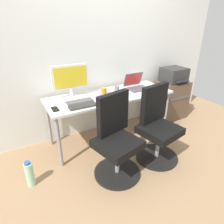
{
  "coord_description": "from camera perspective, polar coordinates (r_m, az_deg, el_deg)",
  "views": [
    {
      "loc": [
        -1.21,
        -2.23,
        1.64
      ],
      "look_at": [
        0.0,
        -0.05,
        0.46
      ],
      "focal_mm": 31.21,
      "sensor_mm": 36.0,
      "label": 1
    }
  ],
  "objects": [
    {
      "name": "ground_plane",
      "position": [
        3.02,
        -0.46,
        -7.47
      ],
      "size": [
        5.28,
        5.28,
        0.0
      ],
      "primitive_type": "plane",
      "color": "#9E7A56"
    },
    {
      "name": "back_wall",
      "position": [
        2.91,
        -4.47,
        18.61
      ],
      "size": [
        4.4,
        0.04,
        2.6
      ],
      "primitive_type": "cube",
      "color": "silver",
      "rests_on": "ground"
    },
    {
      "name": "desk",
      "position": [
        2.73,
        -0.51,
        3.87
      ],
      "size": [
        1.76,
        0.63,
        0.7
      ],
      "color": "silver",
      "rests_on": "ground"
    },
    {
      "name": "office_chair_left",
      "position": [
        2.2,
        1.16,
        -8.28
      ],
      "size": [
        0.54,
        0.54,
        0.94
      ],
      "color": "black",
      "rests_on": "ground"
    },
    {
      "name": "office_chair_right",
      "position": [
        2.51,
        13.05,
        -4.39
      ],
      "size": [
        0.54,
        0.54,
        0.94
      ],
      "color": "black",
      "rests_on": "ground"
    },
    {
      "name": "side_cabinet",
      "position": [
        3.67,
        16.71,
        3.47
      ],
      "size": [
        0.52,
        0.42,
        0.67
      ],
      "color": "brown",
      "rests_on": "ground"
    },
    {
      "name": "printer",
      "position": [
        3.53,
        17.65,
        10.31
      ],
      "size": [
        0.38,
        0.4,
        0.24
      ],
      "color": "#2D2D2D",
      "rests_on": "side_cabinet"
    },
    {
      "name": "water_bottle_on_floor",
      "position": [
        2.36,
        -22.97,
        -16.4
      ],
      "size": [
        0.09,
        0.09,
        0.31
      ],
      "color": "#A5D8B2",
      "rests_on": "ground"
    },
    {
      "name": "desktop_monitor",
      "position": [
        2.6,
        -12.06,
        9.48
      ],
      "size": [
        0.48,
        0.18,
        0.43
      ],
      "color": "silver",
      "rests_on": "desk"
    },
    {
      "name": "open_laptop",
      "position": [
        2.98,
        7.06,
        7.93
      ],
      "size": [
        0.31,
        0.29,
        0.22
      ],
      "color": "#4C4C51",
      "rests_on": "desk"
    },
    {
      "name": "keyboard_by_monitor",
      "position": [
        2.35,
        -8.52,
        1.74
      ],
      "size": [
        0.34,
        0.12,
        0.02
      ],
      "primitive_type": "cube",
      "color": "#2D2D2D",
      "rests_on": "desk"
    },
    {
      "name": "keyboard_by_laptop",
      "position": [
        2.49,
        -9.48,
        3.11
      ],
      "size": [
        0.34,
        0.12,
        0.02
      ],
      "primitive_type": "cube",
      "color": "#515156",
      "rests_on": "desk"
    },
    {
      "name": "mouse_by_monitor",
      "position": [
        2.77,
        10.91,
        5.49
      ],
      "size": [
        0.06,
        0.1,
        0.03
      ],
      "primitive_type": "ellipsoid",
      "color": "#B7B7B7",
      "rests_on": "desk"
    },
    {
      "name": "mouse_by_laptop",
      "position": [
        2.51,
        2.53,
        3.81
      ],
      "size": [
        0.06,
        0.1,
        0.03
      ],
      "primitive_type": "ellipsoid",
      "color": "#B7B7B7",
      "rests_on": "desk"
    },
    {
      "name": "coffee_mug",
      "position": [
        2.71,
        -2.41,
        6.12
      ],
      "size": [
        0.08,
        0.08,
        0.09
      ],
      "primitive_type": "cylinder",
      "color": "orange",
      "rests_on": "desk"
    },
    {
      "name": "pen_cup",
      "position": [
        2.75,
        1.43,
        6.55
      ],
      "size": [
        0.07,
        0.07,
        0.1
      ],
      "primitive_type": "cylinder",
      "color": "slate",
      "rests_on": "desk"
    },
    {
      "name": "phone_near_monitor",
      "position": [
        2.35,
        -16.35,
        0.82
      ],
      "size": [
        0.07,
        0.14,
        0.01
      ],
      "primitive_type": "cube",
      "color": "black",
      "rests_on": "desk"
    },
    {
      "name": "notebook",
      "position": [
        2.58,
        -1.83,
        4.36
      ],
      "size": [
        0.21,
        0.15,
        0.03
      ],
      "primitive_type": "cube",
      "color": "purple",
      "rests_on": "desk"
    }
  ]
}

